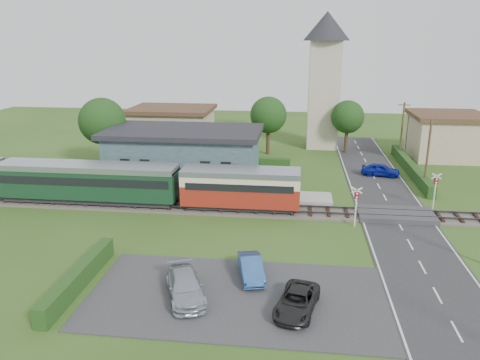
# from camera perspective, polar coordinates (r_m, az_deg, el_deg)

# --- Properties ---
(ground) EXTENTS (120.00, 120.00, 0.00)m
(ground) POSITION_cam_1_polar(r_m,az_deg,el_deg) (38.35, 4.13, -4.98)
(ground) COLOR #2D4C19
(railway_track) EXTENTS (76.00, 3.20, 0.49)m
(railway_track) POSITION_cam_1_polar(r_m,az_deg,el_deg) (40.17, 4.29, -3.78)
(railway_track) COLOR #4C443D
(railway_track) RESTS_ON ground
(road) EXTENTS (6.00, 70.00, 0.05)m
(road) POSITION_cam_1_polar(r_m,az_deg,el_deg) (39.22, 18.95, -5.35)
(road) COLOR #28282B
(road) RESTS_ON ground
(car_park) EXTENTS (17.00, 9.00, 0.08)m
(car_park) POSITION_cam_1_polar(r_m,az_deg,el_deg) (27.69, -0.41, -13.99)
(car_park) COLOR #333335
(car_park) RESTS_ON ground
(crossing_deck) EXTENTS (6.20, 3.40, 0.45)m
(crossing_deck) POSITION_cam_1_polar(r_m,az_deg,el_deg) (40.98, 18.43, -4.05)
(crossing_deck) COLOR #333335
(crossing_deck) RESTS_ON ground
(platform) EXTENTS (30.00, 3.00, 0.45)m
(platform) POSITION_cam_1_polar(r_m,az_deg,el_deg) (44.64, -8.43, -1.62)
(platform) COLOR gray
(platform) RESTS_ON ground
(equipment_hut) EXTENTS (2.30, 2.30, 2.55)m
(equipment_hut) POSITION_cam_1_polar(r_m,az_deg,el_deg) (46.92, -17.97, 0.58)
(equipment_hut) COLOR #BFB299
(equipment_hut) RESTS_ON platform
(station_building) EXTENTS (16.00, 9.00, 5.30)m
(station_building) POSITION_cam_1_polar(r_m,az_deg,el_deg) (49.36, -6.80, 3.21)
(station_building) COLOR #324B4D
(station_building) RESTS_ON ground
(train) EXTENTS (43.20, 2.90, 3.40)m
(train) POSITION_cam_1_polar(r_m,az_deg,el_deg) (44.85, -21.70, 0.03)
(train) COLOR #232328
(train) RESTS_ON ground
(church_tower) EXTENTS (6.00, 6.00, 17.60)m
(church_tower) POSITION_cam_1_polar(r_m,az_deg,el_deg) (63.79, 10.31, 12.99)
(church_tower) COLOR #BFB299
(church_tower) RESTS_ON ground
(house_west) EXTENTS (10.80, 8.80, 5.50)m
(house_west) POSITION_cam_1_polar(r_m,az_deg,el_deg) (63.84, -8.24, 6.36)
(house_west) COLOR tan
(house_west) RESTS_ON ground
(house_east) EXTENTS (8.80, 8.80, 5.50)m
(house_east) POSITION_cam_1_polar(r_m,az_deg,el_deg) (63.40, 23.84, 5.02)
(house_east) COLOR tan
(house_east) RESTS_ON ground
(hedge_carpark) EXTENTS (0.80, 9.00, 1.20)m
(hedge_carpark) POSITION_cam_1_polar(r_m,az_deg,el_deg) (30.00, -19.09, -11.19)
(hedge_carpark) COLOR #193814
(hedge_carpark) RESTS_ON ground
(hedge_roadside) EXTENTS (0.80, 18.00, 1.20)m
(hedge_roadside) POSITION_cam_1_polar(r_m,az_deg,el_deg) (54.82, 20.06, 1.41)
(hedge_roadside) COLOR #193814
(hedge_roadside) RESTS_ON ground
(hedge_station) EXTENTS (22.00, 0.80, 1.30)m
(hedge_station) POSITION_cam_1_polar(r_m,az_deg,el_deg) (54.10, -5.61, 2.23)
(hedge_station) COLOR #193814
(hedge_station) RESTS_ON ground
(tree_a) EXTENTS (5.20, 5.20, 8.00)m
(tree_a) POSITION_cam_1_polar(r_m,az_deg,el_deg) (54.79, -16.44, 6.87)
(tree_a) COLOR #332316
(tree_a) RESTS_ON ground
(tree_b) EXTENTS (4.60, 4.60, 7.34)m
(tree_b) POSITION_cam_1_polar(r_m,az_deg,el_deg) (59.40, 3.47, 7.90)
(tree_b) COLOR #332316
(tree_b) RESTS_ON ground
(tree_c) EXTENTS (4.20, 4.20, 6.78)m
(tree_c) POSITION_cam_1_polar(r_m,az_deg,el_deg) (61.66, 12.98, 7.49)
(tree_c) COLOR #332316
(tree_c) RESTS_ON ground
(utility_pole_c) EXTENTS (1.40, 0.22, 7.00)m
(utility_pole_c) POSITION_cam_1_polar(r_m,az_deg,el_deg) (48.46, 21.92, 2.98)
(utility_pole_c) COLOR #473321
(utility_pole_c) RESTS_ON ground
(utility_pole_d) EXTENTS (1.40, 0.22, 7.00)m
(utility_pole_d) POSITION_cam_1_polar(r_m,az_deg,el_deg) (59.89, 19.12, 5.72)
(utility_pole_d) COLOR #473321
(utility_pole_d) RESTS_ON ground
(crossing_signal_near) EXTENTS (0.84, 0.28, 3.28)m
(crossing_signal_near) POSITION_cam_1_polar(r_m,az_deg,el_deg) (37.50, 13.99, -2.48)
(crossing_signal_near) COLOR silver
(crossing_signal_near) RESTS_ON ground
(crossing_signal_far) EXTENTS (0.84, 0.28, 3.28)m
(crossing_signal_far) POSITION_cam_1_polar(r_m,az_deg,el_deg) (43.45, 22.73, -0.65)
(crossing_signal_far) COLOR silver
(crossing_signal_far) RESTS_ON ground
(streetlamp_west) EXTENTS (0.30, 0.30, 5.15)m
(streetlamp_west) POSITION_cam_1_polar(r_m,az_deg,el_deg) (61.40, -15.82, 5.71)
(streetlamp_west) COLOR #3F3F47
(streetlamp_west) RESTS_ON ground
(streetlamp_east) EXTENTS (0.30, 0.30, 5.15)m
(streetlamp_east) POSITION_cam_1_polar(r_m,az_deg,el_deg) (65.18, 19.76, 5.98)
(streetlamp_east) COLOR #3F3F47
(streetlamp_east) RESTS_ON ground
(car_on_road) EXTENTS (4.26, 2.40, 1.37)m
(car_on_road) POSITION_cam_1_polar(r_m,az_deg,el_deg) (52.49, 16.76, 1.22)
(car_on_road) COLOR #0B1892
(car_on_road) RESTS_ON road
(car_park_blue) EXTENTS (2.17, 4.00, 1.25)m
(car_park_blue) POSITION_cam_1_polar(r_m,az_deg,el_deg) (29.30, 1.36, -10.66)
(car_park_blue) COLOR #2D5899
(car_park_blue) RESTS_ON car_park
(car_park_silver) EXTENTS (3.48, 5.05, 1.36)m
(car_park_silver) POSITION_cam_1_polar(r_m,az_deg,el_deg) (27.38, -6.70, -12.76)
(car_park_silver) COLOR #9DA5B0
(car_park_silver) RESTS_ON car_park
(car_park_dark) EXTENTS (2.78, 4.49, 1.16)m
(car_park_dark) POSITION_cam_1_polar(r_m,az_deg,el_deg) (26.22, 6.95, -14.46)
(car_park_dark) COLOR black
(car_park_dark) RESTS_ON car_park
(pedestrian_near) EXTENTS (0.67, 0.48, 1.71)m
(pedestrian_near) POSITION_cam_1_polar(r_m,az_deg,el_deg) (42.33, 0.03, -0.93)
(pedestrian_near) COLOR gray
(pedestrian_near) RESTS_ON platform
(pedestrian_far) EXTENTS (0.69, 0.82, 1.50)m
(pedestrian_far) POSITION_cam_1_polar(r_m,az_deg,el_deg) (46.26, -14.65, -0.07)
(pedestrian_far) COLOR gray
(pedestrian_far) RESTS_ON platform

